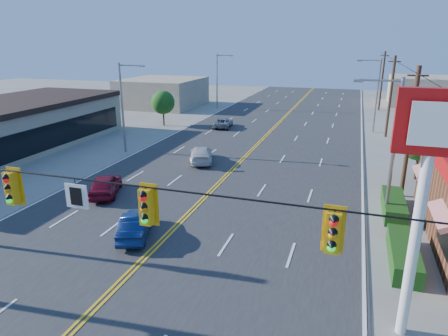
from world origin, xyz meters
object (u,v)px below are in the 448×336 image
(kfc_pylon, at_px, (427,169))
(car_white, at_px, (201,155))
(car_silver, at_px, (223,123))
(signal_span, at_px, (43,208))
(car_magenta, at_px, (106,185))
(car_blue, at_px, (136,225))

(kfc_pylon, relative_size, car_white, 1.90)
(car_silver, bearing_deg, kfc_pylon, 110.63)
(signal_span, distance_m, car_white, 21.72)
(car_white, xyz_separation_m, car_silver, (-2.63, 13.92, -0.09))
(signal_span, xyz_separation_m, car_magenta, (-6.31, 12.08, -4.20))
(car_blue, bearing_deg, car_magenta, -62.53)
(kfc_pylon, bearing_deg, car_white, 129.65)
(car_magenta, relative_size, car_silver, 1.00)
(car_blue, xyz_separation_m, car_silver, (-4.27, 27.51, -0.07))
(car_magenta, height_order, car_blue, car_magenta)
(signal_span, xyz_separation_m, kfc_pylon, (11.12, 4.00, 1.16))
(signal_span, bearing_deg, kfc_pylon, 19.78)
(kfc_pylon, bearing_deg, car_silver, 118.43)
(signal_span, xyz_separation_m, car_blue, (-1.40, 7.49, -4.26))
(car_white, height_order, car_silver, car_white)
(car_magenta, xyz_separation_m, car_blue, (4.91, -4.58, -0.06))
(car_magenta, height_order, car_white, car_magenta)
(car_magenta, bearing_deg, car_silver, -113.66)
(kfc_pylon, relative_size, car_magenta, 2.10)
(signal_span, relative_size, car_blue, 6.37)
(kfc_pylon, distance_m, car_magenta, 19.94)
(car_blue, relative_size, car_white, 0.85)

